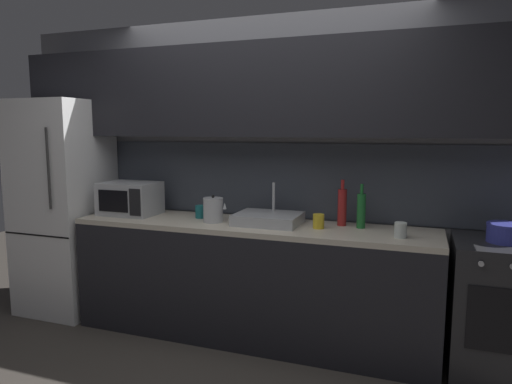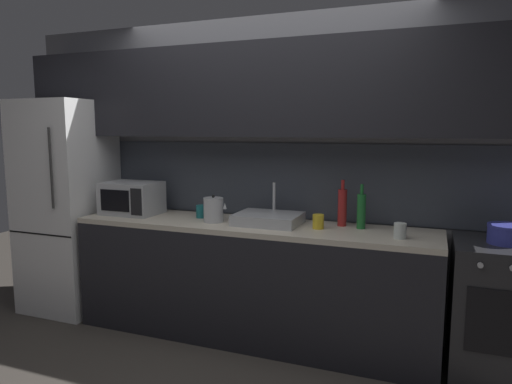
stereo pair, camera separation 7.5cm
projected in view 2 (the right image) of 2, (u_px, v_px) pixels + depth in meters
The scene contains 13 objects.
back_wall at pixel (264, 137), 3.67m from camera, with size 4.50×0.44×2.50m.
counter_run at pixel (250, 281), 3.55m from camera, with size 2.76×0.60×0.90m.
refrigerator at pixel (68, 206), 4.11m from camera, with size 0.68×0.69×1.86m.
oven_range at pixel (501, 312), 2.93m from camera, with size 0.60×0.62×0.90m.
microwave at pixel (132, 198), 3.87m from camera, with size 0.46×0.35×0.27m.
sink_basin at pixel (268, 219), 3.46m from camera, with size 0.48×0.38×0.30m.
kettle at pixel (214, 210), 3.54m from camera, with size 0.19×0.15×0.21m.
wine_bottle_green at pixel (361, 210), 3.29m from camera, with size 0.06×0.06×0.32m.
wine_bottle_red at pixel (342, 207), 3.38m from camera, with size 0.07×0.07×0.34m.
mug_teal at pixel (201, 211), 3.71m from camera, with size 0.08×0.08×0.10m, color #19666B.
mug_clear at pixel (400, 231), 3.00m from camera, with size 0.08×0.08×0.10m, color silver.
mug_yellow at pixel (318, 222), 3.30m from camera, with size 0.08×0.08×0.10m, color gold.
cooking_pot at pixel (507, 234), 2.86m from camera, with size 0.24×0.24×0.12m.
Camera 2 is at (1.27, -2.28, 1.61)m, focal length 32.28 mm.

